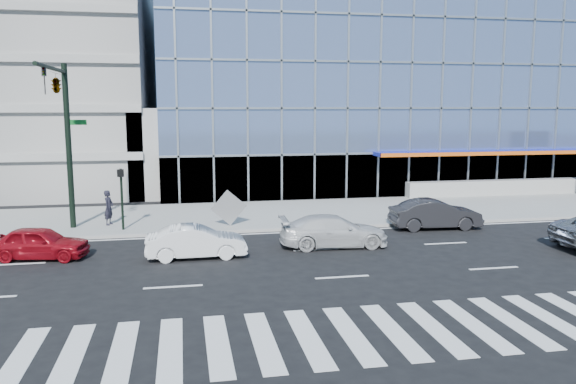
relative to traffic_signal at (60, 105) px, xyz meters
name	(u,v)px	position (x,y,z in m)	size (l,w,h in m)	color
ground	(316,250)	(11.00, -4.57, -6.16)	(160.00, 160.00, 0.00)	black
sidewalk	(283,214)	(11.00, 3.43, -6.09)	(120.00, 8.00, 0.15)	gray
theatre_building	(399,91)	(25.00, 21.43, 1.34)	(42.00, 26.00, 15.00)	#6C84B4
ramp_block	(176,150)	(5.00, 13.43, -3.16)	(6.00, 8.00, 6.00)	gray
traffic_signal	(60,105)	(0.00, 0.00, 0.00)	(1.14, 5.74, 8.00)	black
ped_signal_post	(121,189)	(2.50, 0.37, -4.02)	(0.30, 0.33, 3.00)	black
white_suv	(334,231)	(11.89, -4.13, -5.47)	(1.94, 4.77, 1.38)	silver
white_sedan	(196,242)	(5.89, -4.92, -5.50)	(1.41, 4.04, 1.33)	white
dark_sedan	(435,214)	(17.89, -1.57, -5.42)	(1.57, 4.51, 1.48)	black
red_sedan	(39,243)	(-0.35, -3.88, -5.50)	(1.56, 3.88, 1.32)	maroon
pedestrian	(109,208)	(1.69, 1.75, -5.13)	(0.64, 0.42, 1.76)	black
tilted_panel	(229,208)	(7.67, 0.43, -5.10)	(1.30, 0.06, 1.30)	gray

